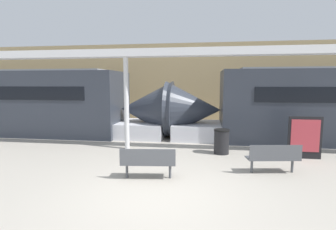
{
  "coord_description": "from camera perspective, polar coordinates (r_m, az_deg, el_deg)",
  "views": [
    {
      "loc": [
        1.12,
        -5.58,
        2.5
      ],
      "look_at": [
        -0.24,
        3.62,
        1.4
      ],
      "focal_mm": 28.0,
      "sensor_mm": 36.0,
      "label": 1
    }
  ],
  "objects": [
    {
      "name": "support_column_near",
      "position": [
        10.13,
        -9.03,
        2.42
      ],
      "size": [
        0.19,
        0.19,
        3.5
      ],
      "primitive_type": "cylinder",
      "color": "silver",
      "rests_on": "ground_plane"
    },
    {
      "name": "trash_bin",
      "position": [
        9.67,
        11.57,
        -5.65
      ],
      "size": [
        0.56,
        0.56,
        0.89
      ],
      "color": "black",
      "rests_on": "ground_plane"
    },
    {
      "name": "ground_plane",
      "position": [
        6.22,
        -2.81,
        -16.97
      ],
      "size": [
        60.0,
        60.0,
        0.0
      ],
      "primitive_type": "plane",
      "color": "#A8A093"
    },
    {
      "name": "poster_board",
      "position": [
        9.91,
        27.64,
        -4.36
      ],
      "size": [
        1.07,
        0.07,
        1.43
      ],
      "color": "black",
      "rests_on": "ground_plane"
    },
    {
      "name": "station_wall",
      "position": [
        16.46,
        4.55,
        6.72
      ],
      "size": [
        56.0,
        0.2,
        5.0
      ],
      "primitive_type": "cube",
      "color": "tan",
      "rests_on": "ground_plane"
    },
    {
      "name": "bench_near",
      "position": [
        7.01,
        -4.37,
        -9.95
      ],
      "size": [
        1.49,
        0.6,
        0.84
      ],
      "rotation": [
        0.0,
        0.0,
        0.12
      ],
      "color": "#4C4F54",
      "rests_on": "ground_plane"
    },
    {
      "name": "bench_far",
      "position": [
        7.98,
        22.02,
        -8.36
      ],
      "size": [
        1.5,
        0.67,
        0.84
      ],
      "rotation": [
        0.0,
        0.0,
        0.16
      ],
      "color": "#4C4F54",
      "rests_on": "ground_plane"
    },
    {
      "name": "train_right",
      "position": [
        16.19,
        -32.68,
        2.21
      ],
      "size": [
        17.96,
        2.93,
        3.2
      ],
      "color": "#2D333D",
      "rests_on": "ground_plane"
    },
    {
      "name": "canopy_beam",
      "position": [
        10.16,
        -9.24,
        13.11
      ],
      "size": [
        28.0,
        0.6,
        0.28
      ],
      "primitive_type": "cube",
      "color": "silver",
      "rests_on": "support_column_near"
    }
  ]
}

